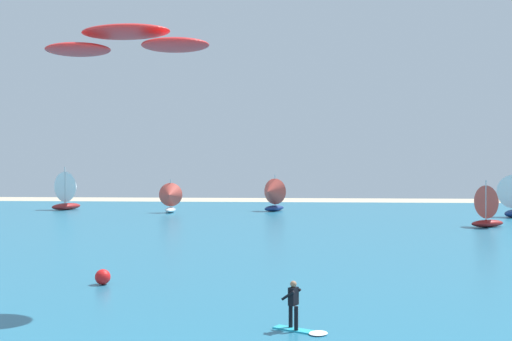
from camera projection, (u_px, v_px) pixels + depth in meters
name	position (u px, v px, depth m)	size (l,w,h in m)	color
ocean	(276.00, 231.00, 54.02)	(160.00, 90.00, 0.10)	#236B89
kitesurfer	(298.00, 313.00, 20.81)	(1.97, 1.47, 1.67)	#26B2CC
kite	(126.00, 41.00, 25.85)	(7.48, 3.37, 1.10)	red
sailboat_far_right	(492.00, 205.00, 57.40)	(3.89, 3.46, 4.34)	maroon
sailboat_mid_right	(272.00, 195.00, 77.77)	(3.76, 4.17, 4.64)	navy
sailboat_heeled_over	(70.00, 190.00, 81.35)	(4.45, 4.98, 5.59)	maroon
sailboat_center_horizon	(170.00, 197.00, 75.33)	(3.00, 3.52, 4.08)	white
marker_buoy	(103.00, 277.00, 29.06)	(0.73, 0.73, 0.73)	red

